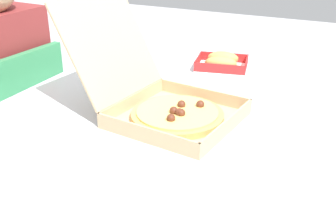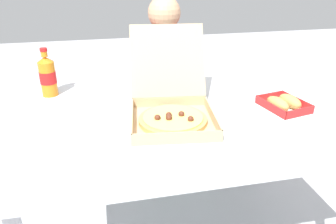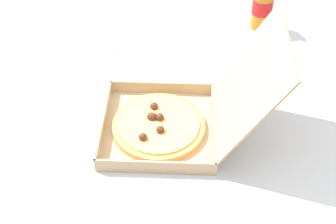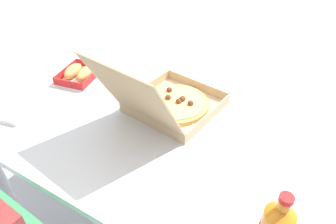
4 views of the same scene
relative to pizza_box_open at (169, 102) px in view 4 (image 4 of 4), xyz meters
The scene contains 6 objects.
ground_plane 0.80m from the pizza_box_open, 56.69° to the left, with size 10.00×10.00×0.00m, color #B2B2B7.
dining_table 0.14m from the pizza_box_open, 56.69° to the left, with size 1.29×0.94×0.75m.
pizza_box_open is the anchor object (origin of this frame).
bread_side_box 0.49m from the pizza_box_open, ahead, with size 0.19×0.22×0.06m.
paper_menu 0.46m from the pizza_box_open, 147.07° to the right, with size 0.21×0.15×0.00m, color white.
napkin_pile 0.61m from the pizza_box_open, 32.95° to the left, with size 0.11×0.11×0.02m, color white.
Camera 4 is at (-0.52, 0.79, 1.51)m, focal length 33.13 mm.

